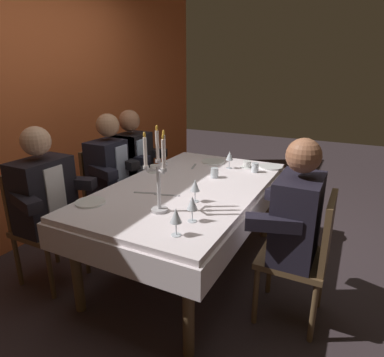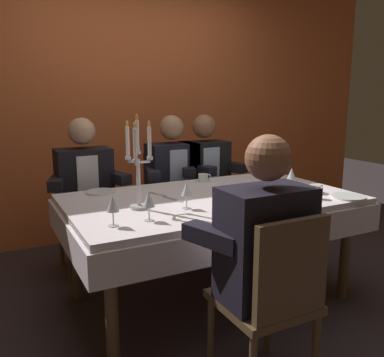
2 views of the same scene
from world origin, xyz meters
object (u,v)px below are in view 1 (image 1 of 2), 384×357
(dinner_plate_1, at_px, (213,162))
(wine_glass_3, at_px, (230,156))
(wine_glass_0, at_px, (192,204))
(dining_table, at_px, (189,199))
(dinner_plate_2, at_px, (271,167))
(seated_diner_0, at_px, (43,194))
(wine_glass_2, at_px, (176,216))
(candelabra, at_px, (158,175))
(dinner_plate_0, at_px, (90,202))
(coffee_cup_1, at_px, (247,165))
(seated_diner_1, at_px, (298,218))
(seated_diner_3, at_px, (131,160))
(water_tumbler_0, at_px, (255,168))
(water_tumbler_1, at_px, (215,173))
(wine_glass_1, at_px, (195,186))
(coffee_cup_0, at_px, (154,169))
(seated_diner_2, at_px, (111,168))

(dinner_plate_1, distance_m, wine_glass_3, 0.27)
(wine_glass_0, bearing_deg, dining_table, 29.41)
(dinner_plate_2, height_order, seated_diner_0, seated_diner_0)
(wine_glass_3, bearing_deg, wine_glass_2, -171.50)
(wine_glass_3, bearing_deg, candelabra, 177.19)
(dinner_plate_0, xyz_separation_m, coffee_cup_1, (1.32, -0.69, 0.02))
(wine_glass_2, bearing_deg, coffee_cup_1, 2.58)
(wine_glass_3, bearing_deg, dining_table, 168.35)
(dinner_plate_1, distance_m, seated_diner_0, 1.57)
(coffee_cup_1, distance_m, seated_diner_0, 1.76)
(dinner_plate_2, xyz_separation_m, seated_diner_1, (-1.00, -0.43, -0.01))
(seated_diner_1, bearing_deg, seated_diner_3, 69.87)
(dinner_plate_0, distance_m, coffee_cup_1, 1.49)
(dinner_plate_1, relative_size, water_tumbler_0, 2.77)
(water_tumbler_1, bearing_deg, coffee_cup_1, -19.88)
(dinner_plate_2, relative_size, coffee_cup_1, 1.66)
(candelabra, height_order, wine_glass_1, candelabra)
(wine_glass_3, height_order, coffee_cup_1, wine_glass_3)
(seated_diner_3, bearing_deg, water_tumbler_0, -83.39)
(dinner_plate_2, distance_m, seated_diner_0, 1.97)
(wine_glass_1, height_order, coffee_cup_0, wine_glass_1)
(dining_table, distance_m, water_tumbler_1, 0.33)
(wine_glass_1, relative_size, wine_glass_3, 1.00)
(seated_diner_1, bearing_deg, coffee_cup_0, 73.19)
(wine_glass_3, xyz_separation_m, coffee_cup_0, (-0.40, 0.56, -0.09))
(wine_glass_0, relative_size, water_tumbler_1, 1.96)
(dinner_plate_1, distance_m, wine_glass_0, 1.35)
(dining_table, distance_m, seated_diner_1, 0.92)
(wine_glass_1, bearing_deg, wine_glass_2, -165.54)
(coffee_cup_0, bearing_deg, dinner_plate_2, -56.20)
(dinner_plate_2, bearing_deg, wine_glass_0, 174.31)
(dinner_plate_2, distance_m, wine_glass_2, 1.57)
(wine_glass_1, height_order, seated_diner_2, seated_diner_2)
(seated_diner_2, bearing_deg, dining_table, -97.35)
(dining_table, xyz_separation_m, seated_diner_1, (-0.22, -0.89, 0.11))
(seated_diner_0, height_order, seated_diner_1, same)
(dining_table, distance_m, wine_glass_1, 0.42)
(dinner_plate_2, bearing_deg, coffee_cup_1, 115.89)
(coffee_cup_0, height_order, seated_diner_1, seated_diner_1)
(seated_diner_1, height_order, seated_diner_3, same)
(coffee_cup_1, distance_m, seated_diner_1, 1.10)
(dinner_plate_0, height_order, water_tumbler_1, water_tumbler_1)
(water_tumbler_0, relative_size, water_tumbler_1, 1.00)
(water_tumbler_0, distance_m, seated_diner_1, 0.95)
(seated_diner_3, bearing_deg, seated_diner_0, 180.00)
(dining_table, bearing_deg, coffee_cup_1, -20.54)
(candelabra, bearing_deg, seated_diner_0, 96.77)
(wine_glass_2, relative_size, water_tumbler_1, 1.96)
(dinner_plate_1, height_order, seated_diner_2, seated_diner_2)
(seated_diner_0, bearing_deg, dinner_plate_2, -43.13)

